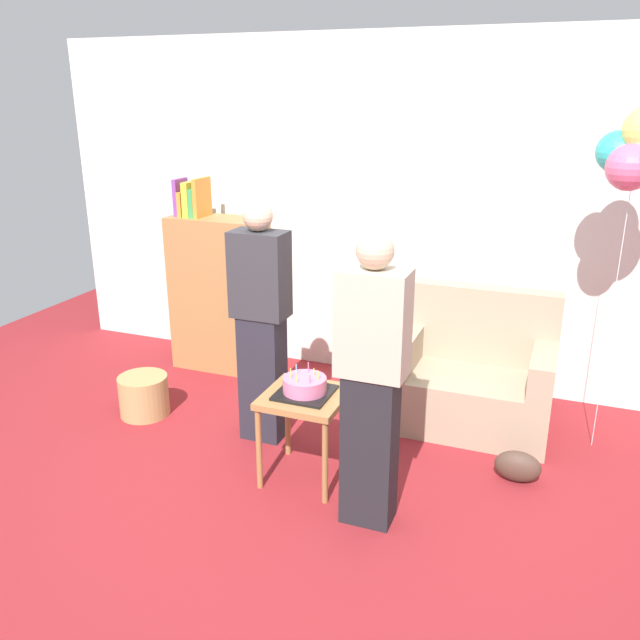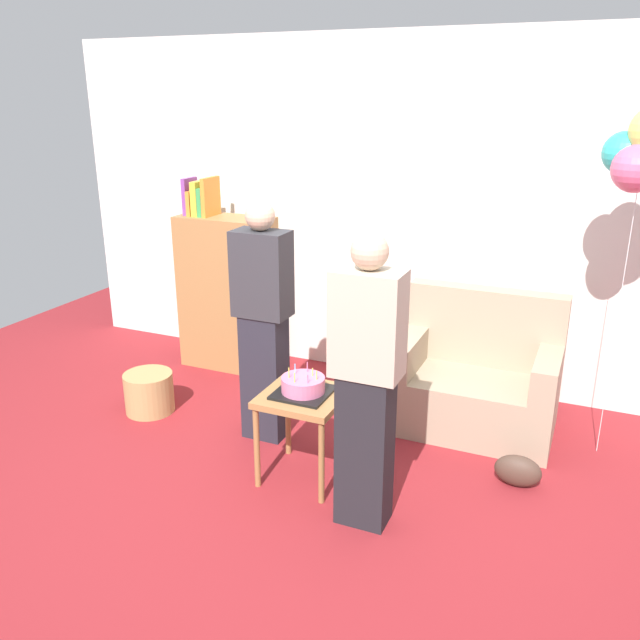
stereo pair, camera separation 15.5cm
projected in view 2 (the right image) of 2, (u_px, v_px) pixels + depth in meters
name	position (u px, v px, depth m)	size (l,w,h in m)	color
ground_plane	(293.00, 501.00, 3.85)	(8.00, 8.00, 0.00)	maroon
wall_back	(404.00, 214.00, 5.18)	(6.00, 0.10, 2.70)	silver
couch	(476.00, 381.00, 4.63)	(1.10, 0.70, 0.96)	gray
bookshelf	(227.00, 290.00, 5.57)	(0.80, 0.36, 1.61)	olive
side_table	(303.00, 406.00, 3.95)	(0.48, 0.48, 0.56)	olive
birthday_cake	(303.00, 386.00, 3.91)	(0.32, 0.32, 0.17)	black
person_blowing_candles	(263.00, 322.00, 4.33)	(0.36, 0.22, 1.63)	#23232D
person_holding_cake	(366.00, 383.00, 3.42)	(0.36, 0.22, 1.63)	black
wicker_basket	(149.00, 392.00, 4.90)	(0.36, 0.36, 0.30)	#A88451
handbag	(518.00, 471.00, 3.98)	(0.28, 0.14, 0.20)	#473328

